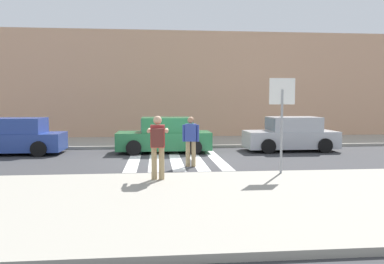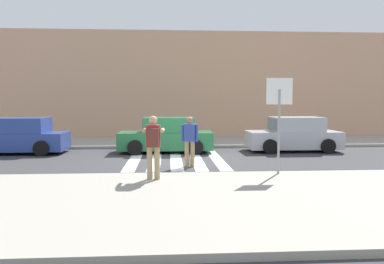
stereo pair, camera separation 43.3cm
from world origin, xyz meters
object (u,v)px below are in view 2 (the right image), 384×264
Objects in this scene: parked_car_green at (166,136)px; parked_car_silver at (294,135)px; stop_sign at (279,104)px; parked_car_blue at (19,137)px; photographer_with_backpack at (153,142)px; pedestrian_crossing at (190,139)px.

parked_car_silver is (5.75, -0.00, 0.00)m from parked_car_green.
parked_car_green is 5.75m from parked_car_silver.
stop_sign is at bearing -60.81° from parked_car_green.
parked_car_blue and parked_car_silver have the same top height.
parked_car_blue is (-6.04, 6.48, -0.44)m from photographer_with_backpack.
stop_sign reaches higher than parked_car_blue.
parked_car_green is (6.37, 0.00, 0.00)m from parked_car_blue.
photographer_with_backpack is (-3.61, -0.60, -1.00)m from stop_sign.
stop_sign is at bearing -41.22° from pedestrian_crossing.
parked_car_silver is (6.08, 6.48, -0.44)m from photographer_with_backpack.
pedestrian_crossing reaches higher than parked_car_green.
pedestrian_crossing is at bearing -77.64° from parked_car_green.
parked_car_silver is (4.93, 3.71, -0.25)m from pedestrian_crossing.
photographer_with_backpack reaches higher than parked_car_silver.
parked_car_blue is at bearing -180.00° from parked_car_green.
photographer_with_backpack is 8.89m from parked_car_silver.
parked_car_blue is 12.12m from parked_car_silver.
parked_car_green is 1.00× the size of parked_car_silver.
stop_sign is at bearing -112.78° from parked_car_silver.
stop_sign is 1.61× the size of photographer_with_backpack.
parked_car_silver is at bearing 46.81° from photographer_with_backpack.
photographer_with_backpack is at bearing -170.52° from stop_sign.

